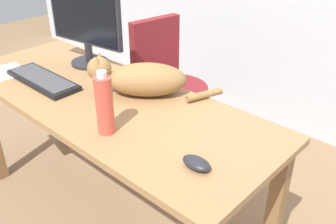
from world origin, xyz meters
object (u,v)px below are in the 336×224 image
Objects in this scene: keyboard at (43,80)px; monitor at (85,23)px; computer_mouse at (197,163)px; water_bottle at (104,105)px; office_chair at (169,100)px; cat at (142,78)px.

monitor is at bearing 95.53° from keyboard.
computer_mouse is 0.41m from water_bottle.
computer_mouse is at bearing -17.72° from monitor.
water_bottle reaches higher than office_chair.
monitor is 0.74m from water_bottle.
monitor is 0.51m from cat.
water_bottle is at bearing -171.40° from computer_mouse.
water_bottle is (0.13, -0.32, 0.04)m from cat.
monitor is at bearing 172.32° from cat.
cat reaches higher than office_chair.
monitor reaches higher than water_bottle.
cat is at bearing 112.50° from water_bottle.
monitor reaches higher than office_chair.
keyboard is 4.00× the size of computer_mouse.
office_chair is 0.77m from monitor.
computer_mouse is (0.53, -0.26, -0.06)m from cat.
office_chair is 1.85× the size of cat.
office_chair is 3.49× the size of water_bottle.
office_chair reaches higher than keyboard.
office_chair is 0.88m from keyboard.
keyboard is at bearing 172.42° from water_bottle.
cat reaches higher than computer_mouse.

